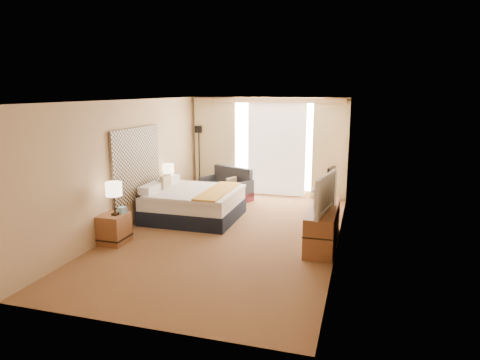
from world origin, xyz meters
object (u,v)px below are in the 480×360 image
(lamp_left, at_px, (114,190))
(lamp_right, at_px, (168,169))
(media_dresser, at_px, (323,225))
(floor_lamp, at_px, (199,145))
(television, at_px, (319,193))
(nightstand_right, at_px, (172,197))
(desk_chair, at_px, (325,192))
(loveseat, at_px, (227,189))
(bed, at_px, (193,203))
(nightstand_left, at_px, (114,229))

(lamp_left, distance_m, lamp_right, 2.49)
(media_dresser, bearing_deg, floor_lamp, 138.50)
(television, bearing_deg, floor_lamp, 55.13)
(nightstand_right, bearing_deg, desk_chair, 10.16)
(lamp_left, xyz_separation_m, lamp_right, (-0.12, 2.49, -0.06))
(floor_lamp, bearing_deg, desk_chair, -18.78)
(media_dresser, bearing_deg, nightstand_right, 158.60)
(desk_chair, height_order, lamp_right, desk_chair)
(loveseat, xyz_separation_m, desk_chair, (2.55, -0.55, 0.21))
(media_dresser, relative_size, television, 1.53)
(bed, xyz_separation_m, television, (2.84, -1.15, 0.70))
(nightstand_right, xyz_separation_m, floor_lamp, (-0.03, 1.85, 1.02))
(nightstand_left, distance_m, lamp_left, 0.75)
(loveseat, bearing_deg, lamp_right, -107.44)
(loveseat, height_order, floor_lamp, floor_lamp)
(nightstand_left, height_order, lamp_right, lamp_right)
(bed, xyz_separation_m, desk_chair, (2.73, 1.28, 0.14))
(lamp_left, bearing_deg, bed, 68.18)
(desk_chair, relative_size, lamp_right, 2.04)
(loveseat, xyz_separation_m, lamp_left, (-0.94, -3.71, 0.76))
(nightstand_left, xyz_separation_m, loveseat, (1.00, 3.68, -0.00))
(floor_lamp, bearing_deg, television, -44.76)
(desk_chair, distance_m, lamp_right, 3.70)
(loveseat, distance_m, lamp_left, 3.90)
(television, bearing_deg, desk_chair, 12.41)
(loveseat, bearing_deg, floor_lamp, 170.37)
(nightstand_left, bearing_deg, nightstand_right, 90.00)
(bed, bearing_deg, lamp_left, -111.82)
(lamp_left, bearing_deg, floor_lamp, 91.14)
(media_dresser, relative_size, bed, 0.94)
(bed, height_order, lamp_right, lamp_right)
(media_dresser, height_order, lamp_right, lamp_right)
(nightstand_right, relative_size, loveseat, 0.37)
(bed, bearing_deg, desk_chair, 25.10)
(nightstand_right, bearing_deg, loveseat, 49.85)
(television, bearing_deg, bed, 77.78)
(media_dresser, height_order, floor_lamp, floor_lamp)
(loveseat, xyz_separation_m, lamp_right, (-1.06, -1.22, 0.69))
(desk_chair, bearing_deg, television, -72.26)
(loveseat, bearing_deg, desk_chair, 11.38)
(desk_chair, bearing_deg, media_dresser, -70.47)
(nightstand_left, relative_size, desk_chair, 0.51)
(media_dresser, relative_size, loveseat, 1.21)
(floor_lamp, distance_m, desk_chair, 3.86)
(loveseat, height_order, lamp_left, lamp_left)
(television, bearing_deg, lamp_right, 74.48)
(nightstand_left, relative_size, television, 0.47)
(bed, distance_m, television, 3.14)
(nightstand_right, distance_m, desk_chair, 3.61)
(nightstand_right, bearing_deg, lamp_right, -148.37)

